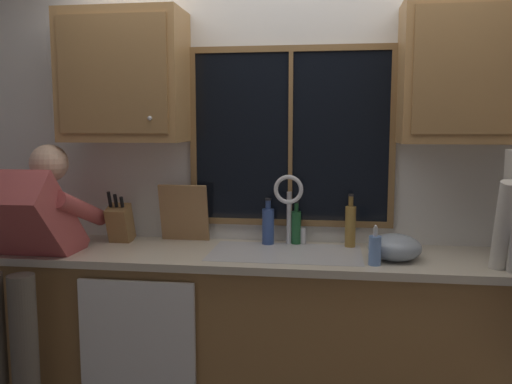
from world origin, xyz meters
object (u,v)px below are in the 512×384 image
knife_block (120,224)px  cutting_board (184,213)px  bottle_amber_small (268,225)px  person_standing (24,254)px  bottle_tall_clear (350,225)px  bottle_green_glass (296,226)px  mixing_bowl (395,247)px  soap_dispenser (375,250)px

knife_block → cutting_board: size_ratio=0.95×
bottle_amber_small → person_standing: bearing=-158.4°
knife_block → bottle_tall_clear: size_ratio=1.08×
bottle_green_glass → bottle_amber_small: bottle_amber_small is taller
person_standing → mixing_bowl: size_ratio=5.53×
bottle_green_glass → bottle_tall_clear: 0.30m
mixing_bowl → bottle_tall_clear: size_ratio=0.91×
bottle_tall_clear → bottle_green_glass: bearing=173.8°
cutting_board → mixing_bowl: cutting_board is taller
person_standing → bottle_green_glass: person_standing is taller
mixing_bowl → cutting_board: bearing=167.0°
mixing_bowl → bottle_tall_clear: 0.33m
person_standing → knife_block: (0.35, 0.41, 0.09)m
bottle_tall_clear → bottle_amber_small: bottle_tall_clear is taller
cutting_board → mixing_bowl: (1.17, -0.27, -0.11)m
person_standing → soap_dispenser: bearing=3.1°
mixing_bowl → bottle_amber_small: bottle_amber_small is taller
mixing_bowl → soap_dispenser: size_ratio=1.36×
cutting_board → bottle_green_glass: cutting_board is taller
mixing_bowl → knife_block: bearing=173.0°
knife_block → bottle_green_glass: size_ratio=1.30×
bottle_green_glass → bottle_amber_small: 0.16m
person_standing → bottle_amber_small: (1.20, 0.48, 0.09)m
person_standing → soap_dispenser: size_ratio=7.50×
bottle_green_glass → bottle_amber_small: size_ratio=0.94×
cutting_board → soap_dispenser: bearing=-20.7°
soap_dispenser → bottle_amber_small: size_ratio=0.75×
bottle_tall_clear → cutting_board: bearing=178.5°
mixing_bowl → soap_dispenser: bearing=-129.6°
mixing_bowl → bottle_amber_small: bearing=159.6°
cutting_board → bottle_green_glass: bearing=0.6°
person_standing → cutting_board: bearing=35.0°
knife_block → cutting_board: cutting_board is taller
mixing_bowl → person_standing: bearing=-173.1°
bottle_amber_small → cutting_board: bearing=177.6°
soap_dispenser → bottle_green_glass: 0.58m
knife_block → cutting_board: (0.36, 0.08, 0.06)m
bottle_green_glass → bottle_amber_small: (-0.16, -0.03, 0.01)m
knife_block → bottle_amber_small: size_ratio=1.21×
person_standing → bottle_tall_clear: bearing=15.8°
person_standing → bottle_green_glass: size_ratio=6.00×
cutting_board → mixing_bowl: size_ratio=1.26×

